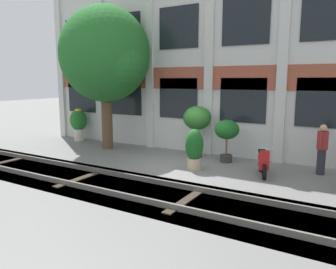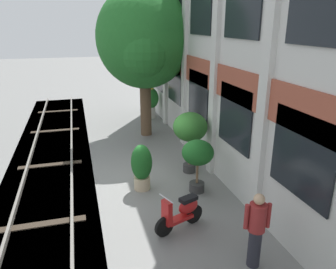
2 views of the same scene
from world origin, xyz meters
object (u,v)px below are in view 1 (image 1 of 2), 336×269
object	(u,v)px
potted_plant_ribbed_drum	(79,121)
broadleaf_tree	(105,57)
potted_plant_low_pan	(227,132)
potted_plant_glazed_jar	(194,148)
scooter_second_parked	(263,161)
resident_by_doorway	(322,148)
potted_plant_terracotta_small	(197,119)

from	to	relation	value
potted_plant_ribbed_drum	broadleaf_tree	bearing A→B (deg)	-16.92
potted_plant_low_pan	potted_plant_glazed_jar	xyz separation A→B (m)	(-0.58, -1.51, -0.39)
potted_plant_ribbed_drum	scooter_second_parked	world-z (taller)	potted_plant_ribbed_drum
potted_plant_ribbed_drum	resident_by_doorway	distance (m)	11.22
potted_plant_ribbed_drum	scooter_second_parked	size ratio (longest dim) A/B	1.22
broadleaf_tree	potted_plant_low_pan	distance (m)	6.16
potted_plant_low_pan	potted_plant_glazed_jar	size ratio (longest dim) A/B	1.13
broadleaf_tree	scooter_second_parked	size ratio (longest dim) A/B	4.65
potted_plant_glazed_jar	scooter_second_parked	bearing A→B (deg)	13.41
potted_plant_low_pan	resident_by_doorway	size ratio (longest dim) A/B	0.97
resident_by_doorway	potted_plant_ribbed_drum	bearing A→B (deg)	-172.07
scooter_second_parked	potted_plant_glazed_jar	bearing A→B (deg)	-97.69
potted_plant_glazed_jar	scooter_second_parked	world-z (taller)	potted_plant_glazed_jar
potted_plant_ribbed_drum	potted_plant_glazed_jar	bearing A→B (deg)	-14.70
potted_plant_terracotta_small	potted_plant_ribbed_drum	distance (m)	6.71
potted_plant_glazed_jar	resident_by_doorway	distance (m)	4.09
potted_plant_terracotta_small	potted_plant_glazed_jar	bearing A→B (deg)	-67.02
potted_plant_glazed_jar	resident_by_doorway	world-z (taller)	resident_by_doorway
potted_plant_terracotta_small	potted_plant_glazed_jar	world-z (taller)	potted_plant_terracotta_small
potted_plant_terracotta_small	resident_by_doorway	size ratio (longest dim) A/B	1.24
broadleaf_tree	potted_plant_low_pan	bearing A→B (deg)	3.57
potted_plant_low_pan	potted_plant_ribbed_drum	distance (m)	8.01
broadleaf_tree	scooter_second_parked	world-z (taller)	broadleaf_tree
broadleaf_tree	scooter_second_parked	xyz separation A→B (m)	(7.04, -0.65, -3.55)
potted_plant_low_pan	potted_plant_terracotta_small	bearing A→B (deg)	170.19
resident_by_doorway	potted_plant_terracotta_small	bearing A→B (deg)	-172.53
potted_plant_glazed_jar	potted_plant_ribbed_drum	world-z (taller)	potted_plant_ribbed_drum
potted_plant_terracotta_small	scooter_second_parked	xyz separation A→B (m)	(2.92, -1.21, -1.06)
potted_plant_terracotta_small	potted_plant_glazed_jar	xyz separation A→B (m)	(0.74, -1.73, -0.76)
potted_plant_low_pan	potted_plant_ribbed_drum	xyz separation A→B (m)	(-8.00, 0.44, -0.17)
broadleaf_tree	potted_plant_glazed_jar	distance (m)	5.96
potted_plant_ribbed_drum	scooter_second_parked	bearing A→B (deg)	-8.44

